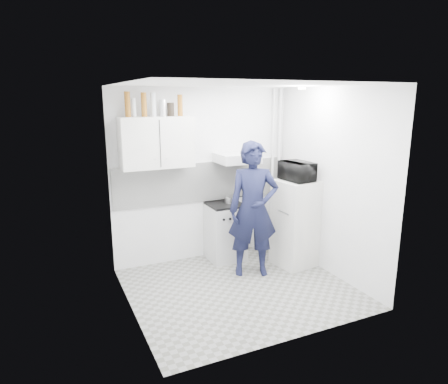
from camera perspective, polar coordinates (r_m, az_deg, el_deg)
name	(u,v)px	position (r m, az deg, el deg)	size (l,w,h in m)	color
floor	(239,288)	(5.42, 2.22, -13.57)	(2.80, 2.80, 0.00)	gray
ceiling	(241,84)	(4.83, 2.51, 15.10)	(2.80, 2.80, 0.00)	white
wall_back	(203,175)	(6.08, -3.02, 2.42)	(2.80, 2.80, 0.00)	silver
wall_left	(127,205)	(4.52, -13.67, -1.79)	(2.60, 2.60, 0.00)	silver
wall_right	(330,183)	(5.73, 14.93, 1.30)	(2.60, 2.60, 0.00)	silver
person	(253,209)	(5.53, 4.20, -2.50)	(0.69, 0.45, 1.89)	black
stove	(225,232)	(6.18, 0.17, -5.76)	(0.53, 0.53, 0.85)	silver
fridge	(295,223)	(5.99, 10.12, -4.42)	(0.53, 0.53, 1.29)	white
stove_top	(225,204)	(6.05, 0.17, -1.80)	(0.51, 0.51, 0.03)	black
saucepan	(230,200)	(6.09, 0.89, -1.09)	(0.17, 0.17, 0.09)	silver
microwave	(297,171)	(5.81, 10.43, 2.94)	(0.33, 0.49, 0.27)	black
bottle_a	(128,104)	(5.48, -13.62, 12.08)	(0.08, 0.08, 0.33)	brown
bottle_b	(134,108)	(5.50, -12.77, 11.68)	(0.06, 0.06, 0.24)	#B2B7BC
bottle_c	(144,105)	(5.53, -11.38, 12.14)	(0.08, 0.08, 0.32)	brown
bottle_d	(153,105)	(5.56, -10.06, 12.20)	(0.07, 0.07, 0.32)	#B2B7BC
canister_a	(163,108)	(5.59, -8.73, 11.77)	(0.09, 0.09, 0.22)	silver
canister_b	(171,109)	(5.63, -7.63, 11.61)	(0.10, 0.10, 0.18)	black
bottle_e	(180,105)	(5.67, -6.30, 12.21)	(0.07, 0.07, 0.29)	brown
upper_cabinet	(157,142)	(5.60, -9.61, 7.00)	(1.00, 0.35, 0.70)	white
range_hood	(237,158)	(5.99, 1.86, 4.89)	(0.60, 0.50, 0.14)	silver
backsplash	(203,182)	(6.08, -2.95, 1.47)	(2.74, 0.03, 0.60)	white
pipe_a	(279,170)	(6.59, 7.80, 3.18)	(0.05, 0.05, 2.60)	silver
pipe_b	(272,170)	(6.53, 6.91, 3.10)	(0.04, 0.04, 2.60)	silver
ceiling_spot_fixture	(302,88)	(5.52, 11.08, 14.35)	(0.10, 0.10, 0.02)	white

